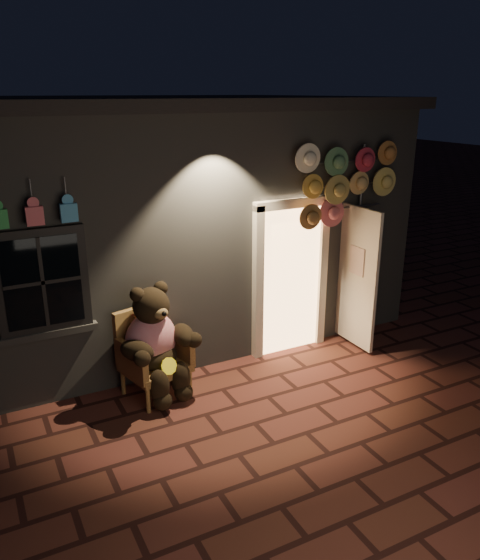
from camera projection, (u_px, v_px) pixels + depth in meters
ground at (255, 423)px, 6.13m from camera, size 60.00×60.00×0.00m
shop_building at (138, 208)px, 8.91m from camera, size 7.30×5.95×3.51m
wicker_armchair at (151, 353)px, 6.62m from camera, size 0.87×0.82×1.07m
teddy_bear at (155, 343)px, 6.45m from camera, size 0.99×0.88×1.41m
hat_rack at (345, 183)px, 7.33m from camera, size 1.63×0.22×2.88m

